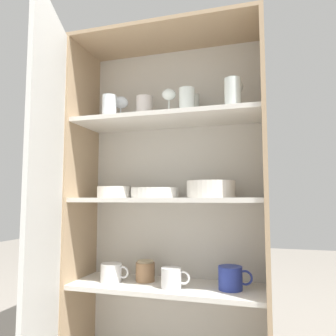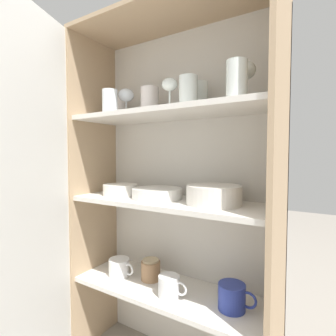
{
  "view_description": "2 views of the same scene",
  "coord_description": "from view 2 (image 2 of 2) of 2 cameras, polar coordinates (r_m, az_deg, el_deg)",
  "views": [
    {
      "loc": [
        0.42,
        -1.27,
        0.74
      ],
      "look_at": [
        0.01,
        0.13,
        0.88
      ],
      "focal_mm": 35.0,
      "sensor_mm": 36.0,
      "label": 1
    },
    {
      "loc": [
        0.57,
        -0.78,
        0.94
      ],
      "look_at": [
        -0.03,
        0.19,
        0.88
      ],
      "focal_mm": 28.0,
      "sensor_mm": 36.0,
      "label": 2
    }
  ],
  "objects": [
    {
      "name": "cupboard_back_panel",
      "position": [
        1.23,
        3.7,
        -6.1
      ],
      "size": [
        0.88,
        0.02,
        1.49
      ],
      "primitive_type": "cube",
      "color": "silver",
      "rests_on": "ground_plane"
    },
    {
      "name": "cupboard_side_left",
      "position": [
        1.37,
        -15.52,
        -5.24
      ],
      "size": [
        0.02,
        0.32,
        1.49
      ],
      "primitive_type": "cube",
      "color": "tan",
      "rests_on": "ground_plane"
    },
    {
      "name": "cupboard_side_right",
      "position": [
        0.95,
        22.89,
        -8.98
      ],
      "size": [
        0.02,
        0.32,
        1.49
      ],
      "primitive_type": "cube",
      "color": "tan",
      "rests_on": "ground_plane"
    },
    {
      "name": "cupboard_top_panel",
      "position": [
        1.22,
        -0.02,
        30.43
      ],
      "size": [
        0.88,
        0.32,
        0.02
      ],
      "primitive_type": "cube",
      "color": "tan",
      "rests_on": "cupboard_side_left"
    },
    {
      "name": "shelf_board_lower",
      "position": [
        1.22,
        -0.01,
        -25.15
      ],
      "size": [
        0.84,
        0.28,
        0.02
      ],
      "primitive_type": "cube",
      "color": "silver"
    },
    {
      "name": "shelf_board_middle",
      "position": [
        1.1,
        -0.02,
        -7.48
      ],
      "size": [
        0.84,
        0.28,
        0.02
      ],
      "primitive_type": "cube",
      "color": "silver"
    },
    {
      "name": "shelf_board_upper",
      "position": [
        1.09,
        -0.02,
        11.7
      ],
      "size": [
        0.84,
        0.28,
        0.02
      ],
      "primitive_type": "cube",
      "color": "silver"
    },
    {
      "name": "cupboard_door",
      "position": [
        1.1,
        -27.22,
        -7.44
      ],
      "size": [
        0.17,
        0.41,
        1.49
      ],
      "color": "silver",
      "rests_on": "ground_plane"
    },
    {
      "name": "tumbler_glass_0",
      "position": [
        1.21,
        -12.54,
        13.84
      ],
      "size": [
        0.07,
        0.07,
        0.11
      ],
      "color": "white",
      "rests_on": "shelf_board_upper"
    },
    {
      "name": "tumbler_glass_1",
      "position": [
        0.91,
        14.74,
        18.0
      ],
      "size": [
        0.07,
        0.07,
        0.12
      ],
      "color": "white",
      "rests_on": "shelf_board_upper"
    },
    {
      "name": "tumbler_glass_2",
      "position": [
        1.22,
        -4.02,
        14.25
      ],
      "size": [
        0.08,
        0.08,
        0.12
      ],
      "color": "silver",
      "rests_on": "shelf_board_upper"
    },
    {
      "name": "tumbler_glass_3",
      "position": [
        1.13,
        6.84,
        15.06
      ],
      "size": [
        0.07,
        0.07,
        0.12
      ],
      "color": "white",
      "rests_on": "shelf_board_upper"
    },
    {
      "name": "tumbler_glass_4",
      "position": [
        1.35,
        -10.32,
        12.54
      ],
      "size": [
        0.07,
        0.07,
        0.1
      ],
      "color": "silver",
      "rests_on": "shelf_board_upper"
    },
    {
      "name": "tumbler_glass_5",
      "position": [
        1.05,
        4.45,
        16.08
      ],
      "size": [
        0.07,
        0.07,
        0.12
      ],
      "color": "white",
      "rests_on": "shelf_board_upper"
    },
    {
      "name": "wine_glass_0",
      "position": [
        1.1,
        0.35,
        17.18
      ],
      "size": [
        0.06,
        0.06,
        0.13
      ],
      "color": "white",
      "rests_on": "shelf_board_upper"
    },
    {
      "name": "wine_glass_1",
      "position": [
        1.26,
        -9.13,
        15.04
      ],
      "size": [
        0.07,
        0.07,
        0.13
      ],
      "color": "white",
      "rests_on": "shelf_board_upper"
    },
    {
      "name": "wine_glass_2",
      "position": [
        1.01,
        16.17,
        19.33
      ],
      "size": [
        0.08,
        0.08,
        0.15
      ],
      "color": "white",
      "rests_on": "shelf_board_upper"
    },
    {
      "name": "plate_stack_white",
      "position": [
        1.13,
        -2.36,
        -5.54
      ],
      "size": [
        0.22,
        0.22,
        0.04
      ],
      "color": "silver",
      "rests_on": "shelf_board_middle"
    },
    {
      "name": "mixing_bowl_large",
      "position": [
        1.01,
        9.95,
        -5.61
      ],
      "size": [
        0.21,
        0.21,
        0.07
      ],
      "color": "silver",
      "rests_on": "shelf_board_middle"
    },
    {
      "name": "serving_bowl_small",
      "position": [
        1.23,
        -10.32,
        -4.57
      ],
      "size": [
        0.16,
        0.16,
        0.05
      ],
      "color": "silver",
      "rests_on": "shelf_board_middle"
    },
    {
      "name": "coffee_mug_primary",
      "position": [
        1.09,
        13.83,
        -25.59
      ],
      "size": [
        0.14,
        0.1,
        0.09
      ],
      "color": "#283893",
      "rests_on": "shelf_board_lower"
    },
    {
      "name": "coffee_mug_extra_1",
      "position": [
        1.14,
        0.31,
        -24.36
      ],
      "size": [
        0.12,
        0.09,
        0.08
      ],
      "color": "white",
      "rests_on": "shelf_board_lower"
    },
    {
      "name": "coffee_mug_extra_2",
      "position": [
        1.33,
        -10.52,
        -20.51
      ],
      "size": [
        0.13,
        0.1,
        0.08
      ],
      "color": "white",
      "rests_on": "shelf_board_lower"
    },
    {
      "name": "storage_jar",
      "position": [
        1.27,
        -3.79,
        -21.22
      ],
      "size": [
        0.09,
        0.09,
        0.09
      ],
      "color": "#99704C",
      "rests_on": "shelf_board_lower"
    }
  ]
}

